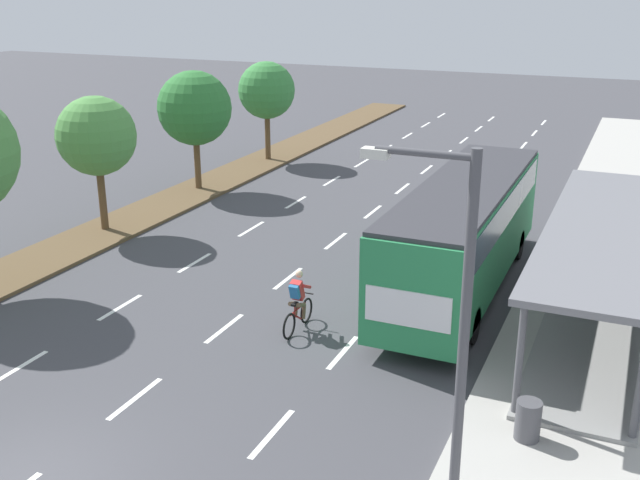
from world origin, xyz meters
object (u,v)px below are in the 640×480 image
(median_tree_fourth, at_px, (194,108))
(cyclist, at_px, (298,304))
(streetlight, at_px, (454,315))
(bus, at_px, (464,225))
(median_tree_fifth, at_px, (267,91))
(bus_shelter, at_px, (612,267))
(trash_bin, at_px, (528,420))
(median_tree_third, at_px, (96,136))

(median_tree_fourth, bearing_deg, cyclist, -47.61)
(streetlight, bearing_deg, bus, 101.86)
(median_tree_fourth, height_order, median_tree_fifth, median_tree_fourth)
(bus_shelter, distance_m, median_tree_fifth, 22.92)
(median_tree_fifth, bearing_deg, cyclist, -60.36)
(bus_shelter, xyz_separation_m, streetlight, (-2.11, -8.98, 2.02))
(median_tree_fourth, bearing_deg, median_tree_fifth, 88.35)
(bus_shelter, height_order, cyclist, bus_shelter)
(median_tree_fifth, distance_m, trash_bin, 26.71)
(median_tree_third, xyz_separation_m, median_tree_fourth, (0.05, 6.47, 0.07))
(cyclist, height_order, median_tree_fourth, median_tree_fourth)
(cyclist, height_order, streetlight, streetlight)
(cyclist, relative_size, trash_bin, 2.14)
(median_tree_fifth, bearing_deg, bus_shelter, -39.16)
(bus, relative_size, median_tree_third, 2.26)
(median_tree_fourth, distance_m, streetlight, 23.15)
(bus_shelter, relative_size, median_tree_fourth, 2.26)
(cyclist, bearing_deg, median_tree_fourth, 132.39)
(bus_shelter, bearing_deg, median_tree_fifth, 140.84)
(median_tree_fifth, bearing_deg, trash_bin, -51.16)
(bus, height_order, trash_bin, bus)
(cyclist, relative_size, streetlight, 0.28)
(bus_shelter, distance_m, cyclist, 8.38)
(median_tree_third, bearing_deg, streetlight, -33.46)
(bus, distance_m, streetlight, 10.71)
(cyclist, bearing_deg, median_tree_fifth, 119.64)
(median_tree_fourth, relative_size, median_tree_fifth, 1.04)
(cyclist, distance_m, median_tree_fourth, 15.51)
(median_tree_third, distance_m, median_tree_fourth, 6.47)
(bus, height_order, median_tree_third, median_tree_third)
(bus, height_order, cyclist, bus)
(trash_bin, bearing_deg, bus, 112.87)
(cyclist, bearing_deg, trash_bin, -24.20)
(streetlight, bearing_deg, median_tree_third, 146.54)
(median_tree_fifth, bearing_deg, streetlight, -56.31)
(bus, bearing_deg, cyclist, -125.83)
(bus, height_order, median_tree_fifth, median_tree_fifth)
(cyclist, bearing_deg, median_tree_third, 155.14)
(median_tree_third, bearing_deg, median_tree_fourth, 89.53)
(median_tree_fourth, bearing_deg, bus_shelter, -23.97)
(cyclist, distance_m, median_tree_third, 11.73)
(cyclist, relative_size, median_tree_fourth, 0.35)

